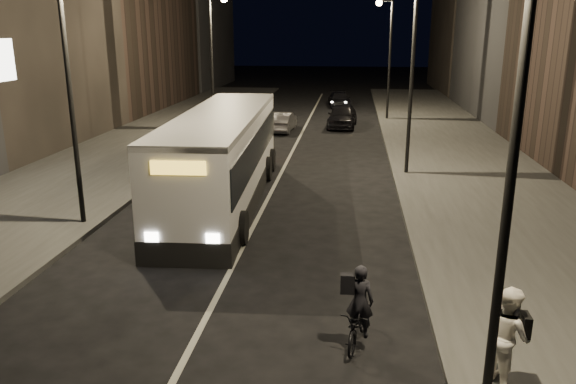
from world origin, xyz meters
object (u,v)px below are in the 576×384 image
(streetlight_right_mid, at_px, (407,52))
(cyclist_on_bicycle, at_px, (359,318))
(streetlight_right_far, at_px, (387,43))
(streetlight_left_far, at_px, (215,45))
(car_mid, at_px, (282,122))
(streetlight_left_near, at_px, (75,60))
(car_near, at_px, (342,116))
(car_far, at_px, (339,100))
(streetlight_right_near, at_px, (502,93))
(pedestrian_woman, at_px, (508,335))
(city_bus, at_px, (223,154))

(streetlight_right_mid, relative_size, cyclist_on_bicycle, 4.39)
(streetlight_right_far, bearing_deg, streetlight_left_far, -150.64)
(streetlight_left_far, bearing_deg, car_mid, 9.38)
(streetlight_left_near, height_order, car_near, streetlight_left_near)
(car_far, bearing_deg, car_mid, -111.94)
(streetlight_right_near, relative_size, pedestrian_woman, 4.44)
(streetlight_left_near, relative_size, car_mid, 2.13)
(streetlight_right_mid, relative_size, car_mid, 2.13)
(streetlight_right_mid, relative_size, streetlight_right_far, 1.00)
(car_mid, bearing_deg, streetlight_left_far, 12.15)
(city_bus, bearing_deg, car_far, 79.88)
(streetlight_left_near, bearing_deg, streetlight_right_mid, 36.88)
(streetlight_right_far, xyz_separation_m, pedestrian_woman, (0.67, -31.48, -4.29))
(car_near, bearing_deg, pedestrian_woman, -79.52)
(car_far, bearing_deg, city_bus, -104.33)
(streetlight_right_mid, xyz_separation_m, streetlight_left_far, (-10.66, 10.00, 0.00))
(car_mid, bearing_deg, cyclist_on_bicycle, 103.43)
(streetlight_right_far, distance_m, streetlight_left_near, 26.26)
(cyclist_on_bicycle, xyz_separation_m, pedestrian_woman, (2.59, -1.14, 0.46))
(streetlight_left_near, relative_size, streetlight_left_far, 1.00)
(city_bus, xyz_separation_m, pedestrian_woman, (7.60, -10.79, -0.77))
(streetlight_right_far, distance_m, car_far, 9.09)
(car_near, bearing_deg, city_bus, -99.80)
(streetlight_right_near, bearing_deg, streetlight_right_mid, 90.00)
(streetlight_left_near, xyz_separation_m, car_far, (7.34, 31.00, -4.75))
(streetlight_left_near, distance_m, city_bus, 6.10)
(streetlight_left_far, distance_m, car_far, 15.67)
(car_far, bearing_deg, streetlight_right_far, -71.53)
(cyclist_on_bicycle, relative_size, car_near, 0.41)
(cyclist_on_bicycle, xyz_separation_m, car_far, (-1.40, 37.35, -0.01))
(car_mid, bearing_deg, streetlight_left_near, 80.59)
(streetlight_left_near, bearing_deg, cyclist_on_bicycle, -35.97)
(streetlight_left_far, height_order, car_near, streetlight_left_far)
(pedestrian_woman, relative_size, car_near, 0.41)
(streetlight_left_far, relative_size, car_mid, 2.13)
(streetlight_right_near, height_order, streetlight_left_far, same)
(streetlight_left_far, height_order, cyclist_on_bicycle, streetlight_left_far)
(streetlight_left_near, distance_m, car_far, 32.21)
(streetlight_right_mid, height_order, city_bus, streetlight_right_mid)
(pedestrian_woman, bearing_deg, streetlight_right_far, -15.95)
(streetlight_right_mid, xyz_separation_m, pedestrian_woman, (0.67, -15.48, -4.29))
(streetlight_left_far, distance_m, car_near, 9.46)
(streetlight_left_far, bearing_deg, city_bus, -75.75)
(streetlight_right_mid, xyz_separation_m, car_near, (-2.86, 12.73, -4.60))
(streetlight_left_near, distance_m, car_mid, 19.67)
(city_bus, bearing_deg, streetlight_left_far, 101.56)
(streetlight_right_mid, distance_m, city_bus, 9.08)
(streetlight_right_far, distance_m, city_bus, 22.11)
(streetlight_right_far, xyz_separation_m, car_near, (-2.86, -3.27, -4.60))
(streetlight_left_near, distance_m, cyclist_on_bicycle, 11.79)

